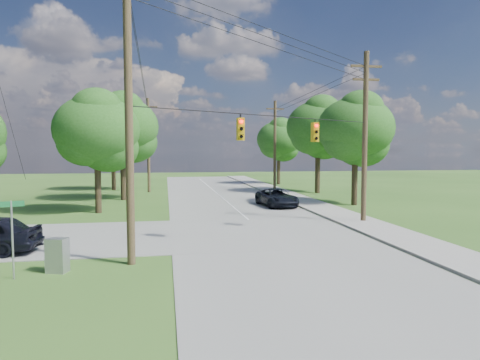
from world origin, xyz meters
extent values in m
plane|color=#2F591D|center=(0.00, 0.00, 0.00)|extent=(140.00, 140.00, 0.00)
cube|color=gray|center=(2.00, 5.00, 0.01)|extent=(10.00, 100.00, 0.03)
cube|color=#9E9A94|center=(8.70, 5.00, 0.06)|extent=(2.60, 100.00, 0.12)
cylinder|color=brown|center=(-4.60, 0.40, 6.00)|extent=(0.32, 0.32, 12.00)
cylinder|color=brown|center=(8.90, 8.00, 5.25)|extent=(0.32, 0.32, 10.50)
cube|color=brown|center=(8.90, 8.00, 9.60)|extent=(2.00, 0.12, 0.14)
cube|color=brown|center=(8.90, 8.00, 8.80)|extent=(1.70, 0.12, 0.14)
cylinder|color=brown|center=(8.90, 30.00, 5.00)|extent=(0.32, 0.32, 10.00)
cube|color=brown|center=(8.90, 30.00, 9.10)|extent=(2.00, 0.12, 0.14)
cylinder|color=brown|center=(-5.00, 30.00, 5.00)|extent=(0.32, 0.32, 10.00)
cube|color=brown|center=(-5.00, 30.00, 9.10)|extent=(2.00, 0.12, 0.14)
cylinder|color=black|center=(2.15, 4.20, 10.35)|extent=(13.52, 7.63, 1.53)
cylinder|color=black|center=(2.15, 4.20, 9.95)|extent=(13.52, 7.63, 1.53)
cylinder|color=black|center=(2.15, 4.20, 9.55)|extent=(13.52, 7.63, 1.53)
cylinder|color=black|center=(8.90, 19.00, 9.35)|extent=(0.03, 22.00, 0.53)
cylinder|color=black|center=(-4.80, 15.20, 10.10)|extent=(0.43, 29.60, 2.03)
cylinder|color=black|center=(8.90, 19.00, 8.95)|extent=(0.03, 22.00, 0.53)
cylinder|color=black|center=(-4.80, 15.20, 9.70)|extent=(0.43, 29.60, 2.03)
cylinder|color=black|center=(2.15, 4.20, 6.20)|extent=(13.52, 7.63, 0.04)
cube|color=gold|center=(0.26, 3.02, 5.48)|extent=(0.32, 0.22, 1.05)
sphere|color=#FF0C05|center=(0.26, 2.88, 5.83)|extent=(0.17, 0.17, 0.17)
cube|color=gold|center=(0.26, 3.26, 5.48)|extent=(0.32, 0.22, 1.05)
sphere|color=#FF0C05|center=(0.26, 3.40, 5.83)|extent=(0.17, 0.17, 0.17)
cube|color=gold|center=(4.85, 5.60, 5.48)|extent=(0.32, 0.22, 1.05)
sphere|color=#FF0C05|center=(4.85, 5.46, 5.83)|extent=(0.17, 0.17, 0.17)
cube|color=gold|center=(4.85, 5.84, 5.48)|extent=(0.32, 0.22, 1.05)
sphere|color=#FF0C05|center=(4.85, 5.98, 5.83)|extent=(0.17, 0.17, 0.17)
cylinder|color=#3E301F|center=(-8.00, 15.00, 1.57)|extent=(0.45, 0.45, 3.15)
ellipsoid|color=#205118|center=(-8.00, 15.00, 5.94)|extent=(6.00, 6.00, 4.92)
cylinder|color=#3E301F|center=(-7.00, 23.00, 1.75)|extent=(0.50, 0.50, 3.50)
ellipsoid|color=#205118|center=(-7.00, 23.00, 6.60)|extent=(6.40, 6.40, 5.25)
cylinder|color=#3E301F|center=(-9.00, 33.00, 1.66)|extent=(0.48, 0.47, 3.32)
ellipsoid|color=#205118|center=(-9.00, 33.00, 6.27)|extent=(6.00, 6.00, 4.92)
cylinder|color=#3E301F|center=(12.00, 16.00, 1.66)|extent=(0.48, 0.48, 3.32)
ellipsoid|color=#205118|center=(12.00, 16.00, 6.27)|extent=(6.20, 6.20, 5.08)
cylinder|color=#3E301F|center=(12.50, 26.00, 1.84)|extent=(0.52, 0.52, 3.67)
ellipsoid|color=#205118|center=(12.50, 26.00, 6.93)|extent=(6.60, 6.60, 5.41)
cylinder|color=#3E301F|center=(11.50, 38.00, 1.57)|extent=(0.45, 0.45, 3.15)
ellipsoid|color=#205118|center=(11.50, 38.00, 5.94)|extent=(5.80, 5.80, 4.76)
imported|color=black|center=(5.50, 16.20, 0.72)|extent=(2.78, 5.18, 1.38)
cube|color=#96989B|center=(-7.19, -0.31, 0.64)|extent=(0.82, 0.69, 1.28)
cylinder|color=#96989B|center=(-8.49, -0.94, 1.38)|extent=(0.07, 0.07, 2.75)
cube|color=#155F30|center=(-8.49, -0.94, 2.64)|extent=(0.79, 0.29, 0.20)
camera|label=1|loc=(-3.22, -16.71, 4.50)|focal=32.00mm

